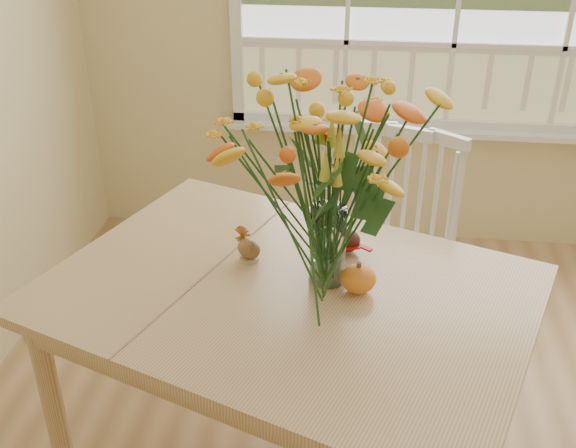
# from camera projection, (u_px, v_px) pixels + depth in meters

# --- Properties ---
(wall_back) EXTENTS (4.00, 0.02, 2.70)m
(wall_back) POSITION_uv_depth(u_px,v_px,m) (458.00, 3.00, 3.39)
(wall_back) COLOR beige
(wall_back) RESTS_ON floor
(dining_table) EXTENTS (1.78, 1.53, 0.80)m
(dining_table) POSITION_uv_depth(u_px,v_px,m) (287.00, 311.00, 2.19)
(dining_table) COLOR tan
(dining_table) RESTS_ON floor
(windsor_chair) EXTENTS (0.60, 0.59, 1.03)m
(windsor_chair) POSITION_uv_depth(u_px,v_px,m) (394.00, 244.00, 2.82)
(windsor_chair) COLOR white
(windsor_chair) RESTS_ON floor
(flower_vase) EXTENTS (0.54, 0.54, 0.64)m
(flower_vase) POSITION_uv_depth(u_px,v_px,m) (330.00, 170.00, 2.00)
(flower_vase) COLOR white
(flower_vase) RESTS_ON dining_table
(pumpkin) EXTENTS (0.11, 0.11, 0.09)m
(pumpkin) POSITION_uv_depth(u_px,v_px,m) (358.00, 280.00, 2.10)
(pumpkin) COLOR orange
(pumpkin) RESTS_ON dining_table
(turkey_figurine) EXTENTS (0.10, 0.10, 0.11)m
(turkey_figurine) POSITION_uv_depth(u_px,v_px,m) (249.00, 249.00, 2.27)
(turkey_figurine) COLOR #CCB78C
(turkey_figurine) RESTS_ON dining_table
(dark_gourd) EXTENTS (0.13, 0.09, 0.08)m
(dark_gourd) POSITION_uv_depth(u_px,v_px,m) (348.00, 242.00, 2.32)
(dark_gourd) COLOR #38160F
(dark_gourd) RESTS_ON dining_table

